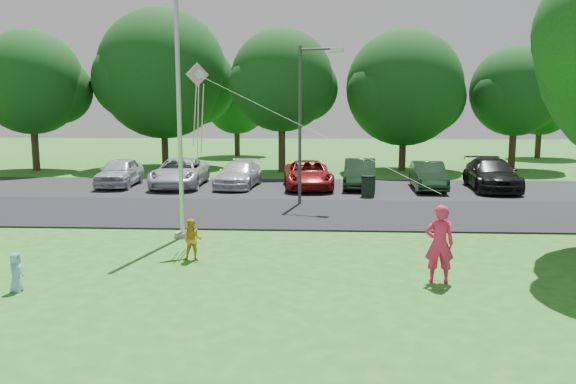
# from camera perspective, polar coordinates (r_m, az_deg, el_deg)

# --- Properties ---
(ground) EXTENTS (120.00, 120.00, 0.00)m
(ground) POSITION_cam_1_polar(r_m,az_deg,el_deg) (12.52, -0.29, -10.04)
(ground) COLOR #226C1C
(ground) RESTS_ON ground
(park_road) EXTENTS (60.00, 6.00, 0.06)m
(park_road) POSITION_cam_1_polar(r_m,az_deg,el_deg) (21.23, 1.17, -2.17)
(park_road) COLOR black
(park_road) RESTS_ON ground
(parking_strip) EXTENTS (42.00, 7.00, 0.06)m
(parking_strip) POSITION_cam_1_polar(r_m,az_deg,el_deg) (27.64, 1.64, 0.35)
(parking_strip) COLOR black
(parking_strip) RESTS_ON ground
(flagpole) EXTENTS (0.50, 0.50, 10.00)m
(flagpole) POSITION_cam_1_polar(r_m,az_deg,el_deg) (17.36, -11.03, 9.00)
(flagpole) COLOR #B7BABF
(flagpole) RESTS_ON ground
(street_lamp) EXTENTS (1.77, 0.67, 6.42)m
(street_lamp) POSITION_cam_1_polar(r_m,az_deg,el_deg) (22.78, 1.84, 8.25)
(street_lamp) COLOR #3F3F44
(street_lamp) RESTS_ON ground
(trash_can) EXTENTS (0.63, 0.63, 0.99)m
(trash_can) POSITION_cam_1_polar(r_m,az_deg,el_deg) (25.13, 8.13, 0.52)
(trash_can) COLOR black
(trash_can) RESTS_ON ground
(tree_row) EXTENTS (64.35, 11.94, 10.88)m
(tree_row) POSITION_cam_1_polar(r_m,az_deg,el_deg) (36.12, 4.63, 11.31)
(tree_row) COLOR #332316
(tree_row) RESTS_ON ground
(horizon_trees) EXTENTS (77.46, 7.20, 7.02)m
(horizon_trees) POSITION_cam_1_polar(r_m,az_deg,el_deg) (45.84, 7.44, 8.93)
(horizon_trees) COLOR #332316
(horizon_trees) RESTS_ON ground
(parked_cars) EXTENTS (20.48, 5.43, 1.48)m
(parked_cars) POSITION_cam_1_polar(r_m,az_deg,el_deg) (27.61, 1.32, 1.87)
(parked_cars) COLOR #B2B7BF
(parked_cars) RESTS_ON ground
(woman) EXTENTS (0.68, 0.46, 1.82)m
(woman) POSITION_cam_1_polar(r_m,az_deg,el_deg) (13.32, 15.12, -5.12)
(woman) COLOR #EE1F55
(woman) RESTS_ON ground
(child_yellow) EXTENTS (0.55, 0.43, 1.12)m
(child_yellow) POSITION_cam_1_polar(r_m,az_deg,el_deg) (14.97, -9.70, -4.81)
(child_yellow) COLOR gold
(child_yellow) RESTS_ON ground
(child_blue) EXTENTS (0.31, 0.45, 0.88)m
(child_blue) POSITION_cam_1_polar(r_m,az_deg,el_deg) (13.72, -25.91, -7.34)
(child_blue) COLOR #92B0E1
(child_blue) RESTS_ON ground
(kite) EXTENTS (6.53, 3.66, 3.19)m
(kite) POSITION_cam_1_polar(r_m,az_deg,el_deg) (16.30, -8.73, 10.11)
(kite) COLOR pink
(kite) RESTS_ON ground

